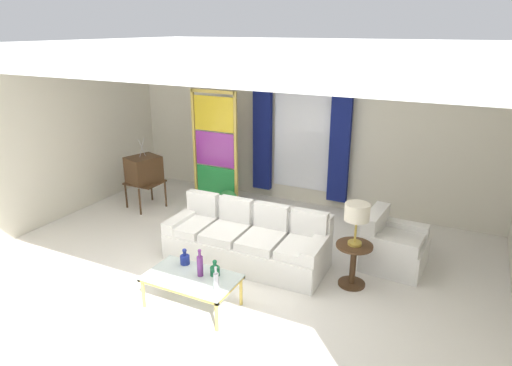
% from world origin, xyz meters
% --- Properties ---
extents(ground_plane, '(16.00, 16.00, 0.00)m').
position_xyz_m(ground_plane, '(0.00, 0.00, 0.00)').
color(ground_plane, white).
extents(wall_rear, '(8.00, 0.12, 3.00)m').
position_xyz_m(wall_rear, '(0.00, 3.06, 1.50)').
color(wall_rear, silver).
rests_on(wall_rear, ground).
extents(wall_left, '(0.12, 7.00, 3.00)m').
position_xyz_m(wall_left, '(-3.66, 0.60, 1.50)').
color(wall_left, silver).
rests_on(wall_left, ground).
extents(ceiling_slab, '(8.00, 7.60, 0.04)m').
position_xyz_m(ceiling_slab, '(0.00, 0.80, 3.02)').
color(ceiling_slab, white).
extents(curtained_window, '(2.00, 0.17, 2.70)m').
position_xyz_m(curtained_window, '(-0.04, 2.89, 1.74)').
color(curtained_window, white).
rests_on(curtained_window, ground).
extents(couch_white_long, '(2.36, 0.97, 0.86)m').
position_xyz_m(couch_white_long, '(0.13, 0.48, 0.31)').
color(couch_white_long, white).
rests_on(couch_white_long, ground).
extents(coffee_table, '(1.12, 0.66, 0.41)m').
position_xyz_m(coffee_table, '(0.06, -0.89, 0.37)').
color(coffee_table, silver).
rests_on(coffee_table, ground).
extents(bottle_blue_decanter, '(0.12, 0.12, 0.22)m').
position_xyz_m(bottle_blue_decanter, '(-0.19, -0.66, 0.48)').
color(bottle_blue_decanter, navy).
rests_on(bottle_blue_decanter, coffee_table).
extents(bottle_crystal_tall, '(0.12, 0.12, 0.21)m').
position_xyz_m(bottle_crystal_tall, '(0.30, -0.73, 0.48)').
color(bottle_crystal_tall, '#196B3D').
rests_on(bottle_crystal_tall, coffee_table).
extents(bottle_amber_squat, '(0.06, 0.06, 0.32)m').
position_xyz_m(bottle_amber_squat, '(0.49, -1.02, 0.54)').
color(bottle_amber_squat, silver).
rests_on(bottle_amber_squat, coffee_table).
extents(bottle_ruby_flask, '(0.07, 0.07, 0.36)m').
position_xyz_m(bottle_ruby_flask, '(0.14, -0.82, 0.56)').
color(bottle_ruby_flask, '#753384').
rests_on(bottle_ruby_flask, coffee_table).
extents(vintage_tv, '(0.67, 0.72, 1.35)m').
position_xyz_m(vintage_tv, '(-2.56, 1.42, 0.73)').
color(vintage_tv, '#472D19').
rests_on(vintage_tv, ground).
extents(armchair_white, '(0.87, 0.86, 0.80)m').
position_xyz_m(armchair_white, '(2.04, 1.21, 0.29)').
color(armchair_white, white).
rests_on(armchair_white, ground).
extents(stained_glass_divider, '(0.95, 0.05, 2.20)m').
position_xyz_m(stained_glass_divider, '(-1.44, 2.14, 1.06)').
color(stained_glass_divider, gold).
rests_on(stained_glass_divider, ground).
extents(peacock_figurine, '(0.44, 0.60, 0.50)m').
position_xyz_m(peacock_figurine, '(-1.04, 1.78, 0.22)').
color(peacock_figurine, beige).
rests_on(peacock_figurine, ground).
extents(round_side_table, '(0.48, 0.48, 0.59)m').
position_xyz_m(round_side_table, '(1.69, 0.46, 0.36)').
color(round_side_table, '#472D19').
rests_on(round_side_table, ground).
extents(table_lamp_brass, '(0.32, 0.32, 0.57)m').
position_xyz_m(table_lamp_brass, '(1.69, 0.46, 1.03)').
color(table_lamp_brass, '#B29338').
rests_on(table_lamp_brass, round_side_table).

